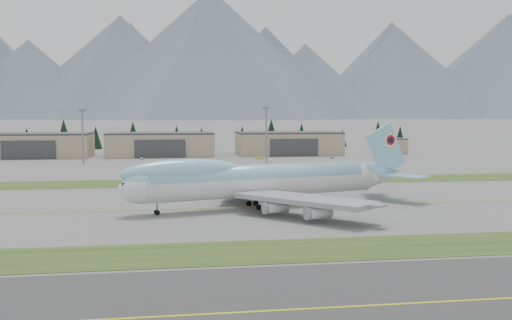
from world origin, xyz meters
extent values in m
plane|color=slate|center=(0.00, 0.00, 0.00)|extent=(7000.00, 7000.00, 0.00)
cube|color=#2C4B1A|center=(0.00, -38.00, 0.00)|extent=(400.00, 14.00, 0.08)
cube|color=#2C4B1A|center=(0.00, 45.00, 0.00)|extent=(400.00, 18.00, 0.08)
cube|color=#373737|center=(0.00, -62.00, 0.00)|extent=(400.00, 32.00, 0.04)
cube|color=gold|center=(0.00, 0.00, 0.00)|extent=(400.00, 0.40, 0.02)
cube|color=gold|center=(0.00, -62.00, 0.00)|extent=(400.00, 0.40, 0.02)
cylinder|color=white|center=(8.06, -0.48, 5.17)|extent=(49.79, 18.25, 5.80)
cylinder|color=#8BCFE4|center=(7.20, -0.70, 6.24)|extent=(46.22, 16.91, 5.35)
ellipsoid|color=white|center=(-16.10, -6.80, 5.17)|extent=(10.44, 7.96, 5.80)
ellipsoid|color=#8BCFE4|center=(-16.10, -6.80, 6.24)|extent=(8.75, 6.72, 4.91)
ellipsoid|color=#8BCFE4|center=(-8.33, -4.77, 7.94)|extent=(25.06, 10.99, 5.35)
cube|color=#0C1433|center=(-19.12, -7.59, 6.33)|extent=(2.44, 2.73, 1.16)
cone|color=white|center=(36.54, 6.97, 5.17)|extent=(11.79, 8.20, 5.68)
cone|color=#8BCFE4|center=(36.54, 6.97, 6.24)|extent=(10.80, 7.49, 5.17)
cube|color=#8BCFE4|center=(37.40, 7.20, 11.24)|extent=(10.58, 3.25, 12.31)
cylinder|color=white|center=(38.34, 7.81, 13.38)|extent=(3.15, 0.99, 3.21)
cylinder|color=red|center=(38.32, 7.90, 13.38)|extent=(2.29, 0.76, 2.32)
cylinder|color=#0C1433|center=(38.30, 7.99, 13.38)|extent=(1.34, 0.51, 1.34)
cube|color=#8BCFE4|center=(36.91, 12.60, 5.71)|extent=(7.03, 10.61, 0.41)
cube|color=#8BCFE4|center=(39.62, 2.25, 5.71)|extent=(10.38, 10.97, 0.41)
cube|color=#93969B|center=(6.06, 14.21, 3.57)|extent=(14.42, 27.99, 0.89)
cube|color=#93969B|center=(13.51, -14.26, 3.57)|extent=(24.36, 25.42, 0.89)
cylinder|color=white|center=(3.00, 9.72, 1.87)|extent=(5.05, 3.33, 2.23)
cylinder|color=white|center=(5.13, 18.85, 1.87)|extent=(5.05, 3.33, 2.23)
cylinder|color=white|center=(8.64, -11.85, 1.87)|extent=(5.05, 3.33, 2.23)
cylinder|color=white|center=(14.97, -18.77, 1.87)|extent=(5.05, 3.33, 2.23)
cylinder|color=gray|center=(-13.51, -6.12, 1.07)|extent=(0.48, 0.48, 2.14)
cylinder|color=gray|center=(6.09, 1.77, 1.16)|extent=(0.61, 0.61, 2.32)
cylinder|color=gray|center=(7.45, -3.40, 1.16)|extent=(0.61, 0.61, 2.32)
cylinder|color=gray|center=(10.41, 2.90, 1.16)|extent=(0.61, 0.61, 2.32)
cylinder|color=gray|center=(11.76, -2.28, 1.16)|extent=(0.61, 0.61, 2.32)
cylinder|color=black|center=(-13.42, -6.47, 0.49)|extent=(1.03, 0.55, 0.98)
cylinder|color=black|center=(-13.60, -5.78, 0.49)|extent=(1.03, 0.55, 0.98)
cylinder|color=black|center=(6.09, 1.77, 0.54)|extent=(1.15, 0.70, 1.07)
cylinder|color=black|center=(7.45, -3.40, 0.54)|extent=(1.15, 0.70, 1.07)
cylinder|color=black|center=(10.41, 2.90, 0.54)|extent=(1.15, 0.70, 1.07)
cylinder|color=black|center=(11.76, -2.28, 0.54)|extent=(1.15, 0.70, 1.07)
cube|color=tan|center=(-70.00, 150.00, 5.00)|extent=(48.00, 26.00, 10.00)
cube|color=#373A3C|center=(-70.00, 150.00, 10.40)|extent=(48.00, 26.00, 0.80)
cube|color=#373A3C|center=(-70.00, 136.70, 4.00)|extent=(22.08, 0.60, 8.00)
cube|color=tan|center=(-15.00, 150.00, 5.00)|extent=(48.00, 26.00, 10.00)
cube|color=#373A3C|center=(-15.00, 150.00, 10.40)|extent=(48.00, 26.00, 0.80)
cube|color=#373A3C|center=(-15.00, 136.70, 4.00)|extent=(22.08, 0.60, 8.00)
cube|color=tan|center=(45.00, 150.00, 5.00)|extent=(48.00, 26.00, 10.00)
cube|color=#373A3C|center=(45.00, 150.00, 10.40)|extent=(48.00, 26.00, 0.80)
cube|color=#373A3C|center=(45.00, 136.70, 4.00)|extent=(22.08, 0.60, 8.00)
cube|color=tan|center=(95.00, 148.00, 3.50)|extent=(14.00, 12.00, 7.00)
cube|color=#373A3C|center=(95.00, 148.00, 7.30)|extent=(14.00, 12.00, 0.60)
cylinder|color=gray|center=(-43.76, 110.14, 10.12)|extent=(0.70, 0.70, 20.24)
cube|color=gray|center=(-43.76, 110.14, 20.64)|extent=(3.20, 3.20, 0.80)
cylinder|color=gray|center=(27.92, 111.95, 10.66)|extent=(0.70, 0.70, 21.32)
cube|color=gray|center=(27.92, 111.95, 21.72)|extent=(3.20, 3.20, 0.80)
imported|color=silver|center=(-22.66, 129.01, 0.00)|extent=(1.82, 3.22, 1.03)
imported|color=gold|center=(27.14, 124.16, 0.00)|extent=(4.02, 1.50, 1.31)
imported|color=#A3A2A7|center=(58.97, 123.68, 0.00)|extent=(2.64, 3.82, 1.03)
cone|color=black|center=(-89.12, 215.95, 5.84)|extent=(6.54, 6.54, 11.68)
cone|color=black|center=(-69.31, 215.92, 8.23)|extent=(9.22, 9.22, 16.46)
cone|color=black|center=(-51.04, 208.01, 6.30)|extent=(7.05, 7.05, 12.59)
cone|color=black|center=(-31.18, 212.74, 7.56)|extent=(8.46, 8.46, 15.11)
cone|color=black|center=(-6.81, 208.88, 6.41)|extent=(7.18, 7.18, 12.81)
cone|color=black|center=(7.32, 210.93, 5.82)|extent=(6.52, 6.52, 11.65)
cone|color=black|center=(30.87, 211.81, 6.20)|extent=(6.95, 6.95, 12.41)
cone|color=black|center=(48.25, 213.27, 8.32)|extent=(9.32, 9.32, 16.64)
cone|color=black|center=(66.24, 212.53, 6.98)|extent=(7.82, 7.82, 13.97)
cone|color=black|center=(90.39, 210.10, 5.15)|extent=(5.76, 5.76, 10.29)
cone|color=black|center=(112.56, 210.27, 7.60)|extent=(8.51, 8.51, 15.20)
cone|color=black|center=(128.36, 214.68, 6.09)|extent=(6.82, 6.82, 12.19)
cone|color=#44505A|center=(-550.00, 2246.60, 154.30)|extent=(743.22, 743.22, 308.60)
cone|color=white|center=(-550.00, 2246.60, 246.88)|extent=(282.42, 282.42, 123.44)
cone|color=#44505A|center=(-200.00, 2270.28, 207.05)|extent=(922.37, 922.37, 414.10)
cone|color=white|center=(-200.00, 2270.28, 331.28)|extent=(350.50, 350.50, 165.64)
cone|color=#44505A|center=(150.00, 2094.17, 248.17)|extent=(1082.18, 1082.18, 496.35)
cone|color=white|center=(150.00, 2094.17, 397.08)|extent=(411.23, 411.23, 198.54)
cone|color=#44505A|center=(550.00, 2207.09, 154.10)|extent=(692.12, 692.12, 308.20)
cone|color=white|center=(550.00, 2207.09, 246.56)|extent=(263.00, 263.00, 123.28)
cone|color=#44505A|center=(1000.00, 2315.89, 199.27)|extent=(921.50, 921.50, 398.54)
cone|color=white|center=(1000.00, 2315.89, 318.83)|extent=(350.17, 350.17, 159.41)
cone|color=#44505A|center=(1500.00, 2271.31, 233.47)|extent=(1090.21, 1090.21, 466.94)
cone|color=white|center=(1500.00, 2271.31, 373.55)|extent=(414.28, 414.28, 186.78)
cone|color=#44505A|center=(-200.00, 2900.00, 241.61)|extent=(966.44, 966.44, 483.22)
cone|color=white|center=(-200.00, 2900.00, 376.91)|extent=(386.57, 386.57, 212.62)
cone|color=#44505A|center=(500.00, 2900.00, 240.51)|extent=(962.04, 962.04, 481.02)
cone|color=white|center=(500.00, 2900.00, 375.20)|extent=(384.82, 384.82, 211.65)
cone|color=#44505A|center=(1200.00, 2900.00, 260.59)|extent=(1042.36, 1042.36, 521.18)
cone|color=white|center=(1200.00, 2900.00, 406.52)|extent=(416.95, 416.95, 229.32)
cone|color=#44505A|center=(1900.00, 2900.00, 227.66)|extent=(910.66, 910.66, 455.33)
cone|color=white|center=(1900.00, 2900.00, 355.16)|extent=(364.26, 364.26, 200.34)
camera|label=1|loc=(-11.02, -115.58, 19.29)|focal=40.00mm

